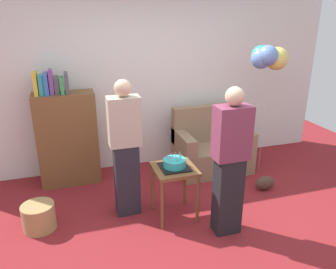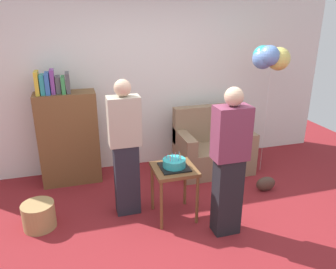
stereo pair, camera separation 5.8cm
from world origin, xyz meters
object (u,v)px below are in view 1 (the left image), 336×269
(bookshelf, at_px, (67,136))
(birthday_cake, at_px, (175,164))
(balloon_bunch, at_px, (268,57))
(handbag, at_px, (265,183))
(couch, at_px, (211,148))
(side_table, at_px, (174,175))
(wicker_basket, at_px, (39,217))
(person_blowing_candles, at_px, (126,149))
(person_holding_cake, at_px, (230,162))

(bookshelf, xyz_separation_m, birthday_cake, (1.14, -1.26, -0.01))
(balloon_bunch, bearing_deg, handbag, -111.50)
(couch, height_order, side_table, couch)
(couch, bearing_deg, wicker_basket, -161.06)
(person_blowing_candles, height_order, person_holding_cake, same)
(bookshelf, bearing_deg, wicker_basket, -109.90)
(birthday_cake, relative_size, person_blowing_candles, 0.20)
(birthday_cake, xyz_separation_m, person_blowing_candles, (-0.51, 0.25, 0.15))
(bookshelf, distance_m, birthday_cake, 1.70)
(couch, xyz_separation_m, side_table, (-0.94, -1.06, 0.20))
(person_blowing_candles, relative_size, person_holding_cake, 1.00)
(side_table, xyz_separation_m, wicker_basket, (-1.53, 0.21, -0.39))
(couch, distance_m, handbag, 0.97)
(bookshelf, xyz_separation_m, person_holding_cake, (1.60, -1.70, 0.14))
(side_table, bearing_deg, balloon_bunch, 26.32)
(person_blowing_candles, bearing_deg, handbag, 20.15)
(person_holding_cake, bearing_deg, handbag, -156.16)
(couch, bearing_deg, person_blowing_candles, -151.02)
(wicker_basket, relative_size, balloon_bunch, 0.19)
(birthday_cake, distance_m, balloon_bunch, 2.07)
(side_table, height_order, handbag, side_table)
(bookshelf, relative_size, handbag, 5.75)
(side_table, bearing_deg, couch, 48.28)
(balloon_bunch, bearing_deg, side_table, -153.68)
(couch, height_order, bookshelf, bookshelf)
(bookshelf, xyz_separation_m, side_table, (1.14, -1.26, -0.16))
(handbag, xyz_separation_m, balloon_bunch, (0.23, 0.57, 1.62))
(bookshelf, height_order, handbag, bookshelf)
(couch, relative_size, handbag, 3.93)
(side_table, distance_m, wicker_basket, 1.59)
(side_table, distance_m, person_blowing_candles, 0.64)
(couch, relative_size, wicker_basket, 3.06)
(birthday_cake, height_order, balloon_bunch, balloon_bunch)
(wicker_basket, relative_size, handbag, 1.29)
(side_table, height_order, wicker_basket, side_table)
(handbag, bearing_deg, couch, 117.66)
(bookshelf, height_order, birthday_cake, bookshelf)
(side_table, relative_size, birthday_cake, 1.99)
(couch, bearing_deg, handbag, -62.34)
(wicker_basket, bearing_deg, person_blowing_candles, 2.45)
(side_table, distance_m, handbag, 1.47)
(wicker_basket, xyz_separation_m, handbag, (2.91, 0.01, -0.05))
(balloon_bunch, bearing_deg, person_holding_cake, -132.94)
(couch, bearing_deg, side_table, -131.72)
(couch, relative_size, side_table, 1.73)
(birthday_cake, distance_m, person_holding_cake, 0.65)
(person_blowing_candles, bearing_deg, person_holding_cake, -14.39)
(side_table, distance_m, balloon_bunch, 2.15)
(person_blowing_candles, xyz_separation_m, wicker_basket, (-1.02, -0.04, -0.68))
(couch, bearing_deg, balloon_bunch, -21.52)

